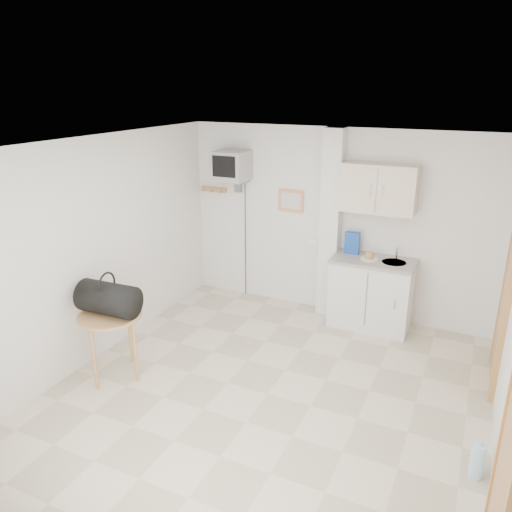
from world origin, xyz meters
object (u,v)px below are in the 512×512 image
at_px(round_table, 111,322).
at_px(crt_television, 231,167).
at_px(water_bottle, 477,460).
at_px(duffel_bag, 108,298).

bearing_deg(round_table, crt_television, 85.22).
xyz_separation_m(round_table, water_bottle, (3.63, 0.05, -0.48)).
bearing_deg(water_bottle, duffel_bag, -179.32).
height_order(round_table, water_bottle, round_table).
xyz_separation_m(crt_television, water_bottle, (3.43, -2.34, -1.78)).
relative_size(duffel_bag, water_bottle, 1.84).
bearing_deg(crt_television, water_bottle, -34.30).
bearing_deg(duffel_bag, crt_television, 82.87).
distance_m(crt_television, water_bottle, 4.52).
bearing_deg(round_table, duffel_bag, 111.04).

